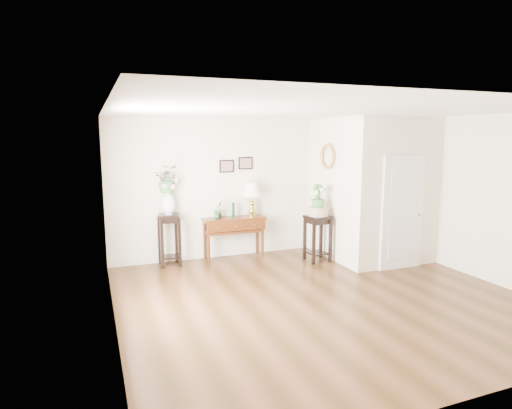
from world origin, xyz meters
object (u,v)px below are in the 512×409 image
console_table (234,238)px  plant_stand_a (169,240)px  plant_stand_b (317,238)px  table_lamp (252,199)px

console_table → plant_stand_a: 1.31m
plant_stand_b → plant_stand_a: bearing=164.6°
console_table → plant_stand_b: plant_stand_b is taller
console_table → plant_stand_a: size_ratio=1.26×
console_table → table_lamp: 0.86m
table_lamp → plant_stand_a: table_lamp is taller
plant_stand_b → console_table: bearing=151.1°
plant_stand_a → plant_stand_b: size_ratio=1.09×
console_table → plant_stand_b: 1.68m
table_lamp → plant_stand_a: (-1.70, -0.05, -0.69)m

